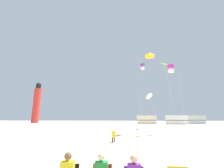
{
  "coord_description": "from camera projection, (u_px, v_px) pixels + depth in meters",
  "views": [
    {
      "loc": [
        0.08,
        -6.29,
        2.06
      ],
      "look_at": [
        -0.92,
        10.73,
        5.87
      ],
      "focal_mm": 24.26,
      "sensor_mm": 36.0,
      "label": 1
    }
  ],
  "objects": [
    {
      "name": "rv_van_cream",
      "position": [
        147.0,
        120.0,
        52.06
      ],
      "size": [
        6.48,
        2.46,
        2.8
      ],
      "rotation": [
        0.0,
        0.0,
        0.02
      ],
      "color": "beige",
      "rests_on": "ground"
    },
    {
      "name": "rv_van_silver",
      "position": [
        195.0,
        120.0,
        51.5
      ],
      "size": [
        6.59,
        2.79,
        2.8
      ],
      "rotation": [
        0.0,
        0.0,
        -0.07
      ],
      "color": "#B7BABF",
      "rests_on": "ground"
    },
    {
      "name": "kite_box_violet",
      "position": [
        143.0,
        67.0,
        30.96
      ],
      "size": [
        2.49,
        2.49,
        12.9
      ],
      "color": "silver",
      "rests_on": "ground"
    },
    {
      "name": "kite_box_magenta",
      "position": [
        171.0,
        69.0,
        21.64
      ],
      "size": [
        1.83,
        1.88,
        9.52
      ],
      "color": "silver",
      "rests_on": "ground"
    },
    {
      "name": "kite_tube_white",
      "position": [
        149.0,
        96.0,
        29.49
      ],
      "size": [
        3.43,
        3.8,
        6.89
      ],
      "color": "silver",
      "rests_on": "ground"
    },
    {
      "name": "lighthouse_distant",
      "position": [
        37.0,
        103.0,
        62.09
      ],
      "size": [
        2.8,
        2.8,
        16.8
      ],
      "color": "red",
      "rests_on": "ground"
    },
    {
      "name": "kite_diamond_lime",
      "position": [
        164.0,
        66.0,
        20.52
      ],
      "size": [
        1.73,
        1.73,
        9.47
      ],
      "color": "silver",
      "rests_on": "ground"
    },
    {
      "name": "kite_tube_gold",
      "position": [
        150.0,
        56.0,
        22.52
      ],
      "size": [
        3.04,
        3.35,
        11.75
      ],
      "color": "silver",
      "rests_on": "ground"
    },
    {
      "name": "rv_van_white",
      "position": [
        176.0,
        120.0,
        48.39
      ],
      "size": [
        6.5,
        2.51,
        2.8
      ],
      "rotation": [
        0.0,
        0.0,
        -0.03
      ],
      "color": "white",
      "rests_on": "ground"
    },
    {
      "name": "kite_flyer_standing",
      "position": [
        114.0,
        135.0,
        12.88
      ],
      "size": [
        0.37,
        0.53,
        1.16
      ],
      "rotation": [
        0.0,
        0.0,
        3.27
      ],
      "color": "yellow",
      "rests_on": "ground"
    }
  ]
}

